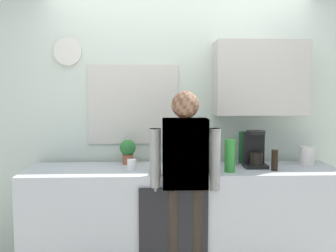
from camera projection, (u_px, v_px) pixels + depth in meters
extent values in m
cube|color=#B2B7BC|center=(182.00, 218.00, 3.45)|extent=(2.75, 0.64, 0.91)
cube|color=black|center=(174.00, 238.00, 3.12)|extent=(0.56, 0.02, 0.82)
cube|color=silver|center=(179.00, 121.00, 3.79)|extent=(4.35, 0.10, 2.60)
cube|color=beige|center=(133.00, 105.00, 3.70)|extent=(0.86, 0.02, 0.76)
cube|color=#8CA5C6|center=(133.00, 105.00, 3.70)|extent=(0.80, 0.02, 0.70)
cube|color=#B7B2A8|center=(260.00, 78.00, 3.57)|extent=(0.84, 0.32, 0.68)
cylinder|color=silver|center=(68.00, 52.00, 3.62)|extent=(0.26, 0.03, 0.26)
cube|color=black|center=(255.00, 166.00, 3.44)|extent=(0.20, 0.20, 0.03)
cube|color=black|center=(254.00, 148.00, 3.48)|extent=(0.18, 0.08, 0.28)
cylinder|color=black|center=(256.00, 159.00, 3.40)|extent=(0.11, 0.11, 0.11)
cylinder|color=black|center=(256.00, 132.00, 3.41)|extent=(0.17, 0.17, 0.03)
cylinder|color=black|center=(275.00, 160.00, 3.30)|extent=(0.06, 0.06, 0.18)
cylinder|color=#195923|center=(242.00, 147.00, 3.63)|extent=(0.07, 0.07, 0.30)
cylinder|color=olive|center=(200.00, 150.00, 3.62)|extent=(0.06, 0.06, 0.25)
cylinder|color=#2D8C33|center=(230.00, 156.00, 3.24)|extent=(0.09, 0.09, 0.28)
cylinder|color=#3351B2|center=(231.00, 159.00, 3.59)|extent=(0.08, 0.08, 0.10)
cylinder|color=white|center=(132.00, 165.00, 3.32)|extent=(0.08, 0.08, 0.09)
cylinder|color=orange|center=(184.00, 168.00, 3.21)|extent=(0.22, 0.22, 0.08)
cylinder|color=#9E5638|center=(128.00, 159.00, 3.59)|extent=(0.10, 0.10, 0.09)
sphere|color=#2D7233|center=(128.00, 148.00, 3.58)|extent=(0.15, 0.15, 0.15)
cylinder|color=silver|center=(307.00, 155.00, 3.56)|extent=(0.14, 0.14, 0.17)
cylinder|color=brown|center=(173.00, 236.00, 3.15)|extent=(0.12, 0.12, 0.82)
cylinder|color=brown|center=(197.00, 236.00, 3.16)|extent=(0.12, 0.12, 0.82)
cube|color=white|center=(185.00, 153.00, 3.09)|extent=(0.36, 0.20, 0.56)
sphere|color=#A57A59|center=(185.00, 105.00, 3.05)|extent=(0.22, 0.22, 0.22)
cylinder|color=white|center=(155.00, 160.00, 3.08)|extent=(0.09, 0.09, 0.50)
cylinder|color=white|center=(215.00, 159.00, 3.10)|extent=(0.09, 0.09, 0.50)
cylinder|color=brown|center=(173.00, 236.00, 3.15)|extent=(0.12, 0.12, 0.82)
cylinder|color=brown|center=(197.00, 236.00, 3.16)|extent=(0.12, 0.12, 0.82)
cube|color=white|center=(185.00, 153.00, 3.09)|extent=(0.36, 0.20, 0.56)
sphere|color=#D8AD8C|center=(185.00, 105.00, 3.05)|extent=(0.22, 0.22, 0.22)
cylinder|color=white|center=(155.00, 160.00, 3.08)|extent=(0.09, 0.09, 0.50)
cylinder|color=white|center=(215.00, 159.00, 3.10)|extent=(0.09, 0.09, 0.50)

